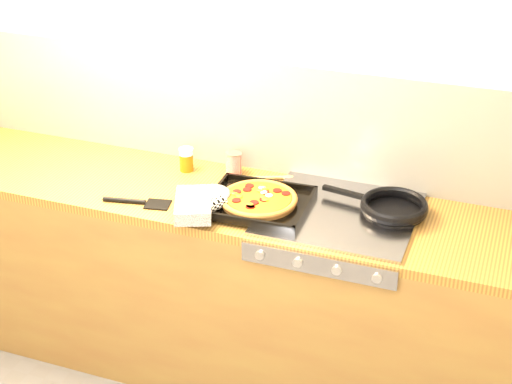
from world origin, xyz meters
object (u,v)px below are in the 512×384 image
at_px(pizza_on_tray, 241,201).
at_px(tomato_can, 234,163).
at_px(juice_glass, 186,159).
at_px(frying_pan, 393,207).

height_order(pizza_on_tray, tomato_can, tomato_can).
xyz_separation_m(pizza_on_tray, tomato_can, (-0.15, 0.30, 0.01)).
height_order(pizza_on_tray, juice_glass, juice_glass).
relative_size(tomato_can, juice_glass, 0.95).
distance_m(frying_pan, tomato_can, 0.74).
xyz_separation_m(pizza_on_tray, frying_pan, (0.58, 0.17, -0.00)).
height_order(tomato_can, juice_glass, juice_glass).
distance_m(pizza_on_tray, juice_glass, 0.44).
bearing_deg(juice_glass, pizza_on_tray, -35.43).
height_order(frying_pan, juice_glass, juice_glass).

